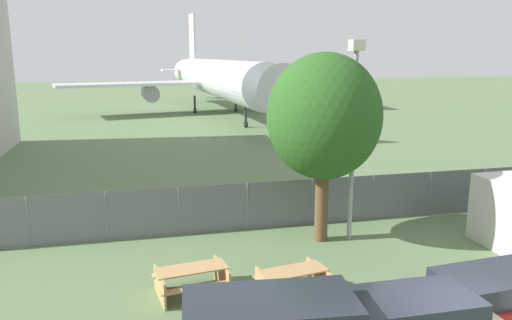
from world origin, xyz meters
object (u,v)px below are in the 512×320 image
(picnic_bench_open_grass, at_px, (192,277))
(car_red_hatchback_near_left, at_px, (494,299))
(airplane, at_px, (217,78))
(tree_left_of_cabin, at_px, (324,117))
(picnic_bench_near_cabin, at_px, (293,280))

(picnic_bench_open_grass, xyz_separation_m, car_red_hatchback_near_left, (6.77, -3.52, 0.31))
(airplane, xyz_separation_m, tree_left_of_cabin, (-2.61, -39.02, 0.52))
(picnic_bench_near_cabin, bearing_deg, car_red_hatchback_near_left, -33.72)
(picnic_bench_open_grass, bearing_deg, picnic_bench_near_cabin, -16.41)
(picnic_bench_near_cabin, xyz_separation_m, picnic_bench_open_grass, (-2.68, 0.79, 0.00))
(tree_left_of_cabin, bearing_deg, picnic_bench_open_grass, -148.47)
(picnic_bench_near_cabin, height_order, tree_left_of_cabin, tree_left_of_cabin)
(airplane, xyz_separation_m, picnic_bench_open_grass, (-7.52, -42.03, -3.39))
(picnic_bench_open_grass, height_order, car_red_hatchback_near_left, car_red_hatchback_near_left)
(airplane, height_order, picnic_bench_open_grass, airplane)
(picnic_bench_near_cabin, bearing_deg, tree_left_of_cabin, 59.61)
(airplane, relative_size, picnic_bench_near_cabin, 20.81)
(car_red_hatchback_near_left, bearing_deg, airplane, 84.61)
(airplane, distance_m, picnic_bench_near_cabin, 43.22)
(picnic_bench_open_grass, height_order, tree_left_of_cabin, tree_left_of_cabin)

